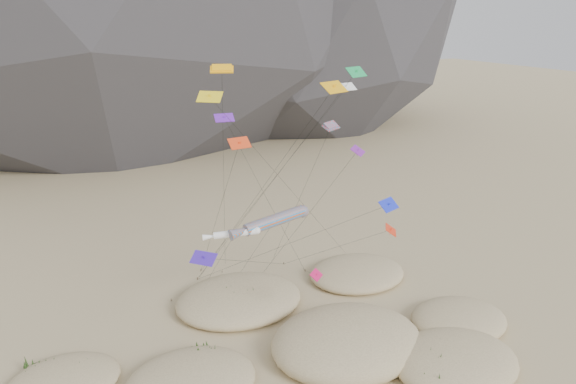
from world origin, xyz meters
The scene contains 9 objects.
ground centered at (0.00, 0.00, 0.00)m, with size 500.00×500.00×0.00m, color #CCB789.
dunes centered at (-1.37, 3.04, 0.71)m, with size 48.48×36.02×4.32m.
dune_grass centered at (-1.49, 4.25, 0.84)m, with size 43.69×28.48×1.46m.
kite_stakes centered at (1.85, 22.49, 0.15)m, with size 24.75×6.25×0.30m.
rainbow_tube_kite centered at (-0.21, 11.71, 11.21)m, with size 9.29×12.89×12.24m.
white_tube_kite centered at (-4.53, 11.73, 10.65)m, with size 5.51×12.16×11.23m.
orange_parafoil centered at (-3.00, 17.15, 25.72)m, with size 4.51×10.68×26.55m.
multi_parafoil centered at (8.27, 14.61, 19.51)m, with size 3.04×11.89×20.19m.
delta_kites centered at (3.84, 10.99, 17.71)m, with size 26.03×20.28×25.86m.
Camera 1 is at (-23.44, -36.17, 31.83)m, focal length 35.00 mm.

